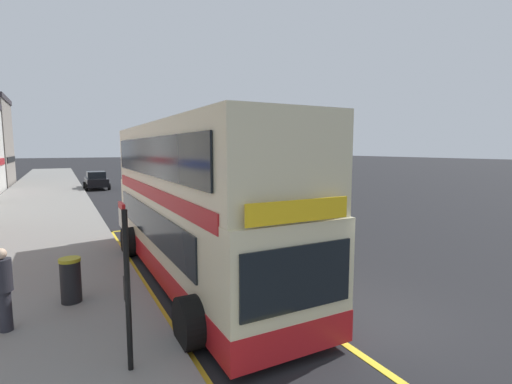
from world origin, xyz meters
TOP-DOWN VIEW (x-y plane):
  - ground_plane at (0.00, 32.00)m, footprint 260.00×260.00m
  - pavement_near at (-7.00, 32.00)m, footprint 6.00×76.00m
  - double_decker_bus at (-2.46, 4.54)m, footprint 3.17×10.72m
  - bus_bay_markings at (-2.55, 4.50)m, footprint 2.90×14.58m
  - bus_stop_sign at (-4.95, 0.39)m, footprint 0.09×0.51m
  - parked_car_black_distant at (-2.89, 31.16)m, footprint 2.09×4.20m
  - parked_car_silver_kerbside at (2.86, 25.32)m, footprint 2.09×4.20m
  - pedestrian_waiting_near_sign at (-6.90, 2.80)m, footprint 0.34×0.34m
  - litter_bin at (-5.72, 3.73)m, footprint 0.47×0.47m

SIDE VIEW (x-z plane):
  - ground_plane at x=0.00m, z-range 0.00..0.00m
  - bus_bay_markings at x=-2.55m, z-range 0.00..0.01m
  - pavement_near at x=-7.00m, z-range 0.00..0.14m
  - litter_bin at x=-5.72m, z-range 0.14..1.20m
  - parked_car_black_distant at x=-2.89m, z-range -0.01..1.61m
  - parked_car_silver_kerbside at x=2.86m, z-range -0.01..1.61m
  - pedestrian_waiting_near_sign at x=-6.90m, z-range 0.21..1.88m
  - bus_stop_sign at x=-4.95m, z-range 0.38..3.08m
  - double_decker_bus at x=-2.46m, z-range -0.14..4.26m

